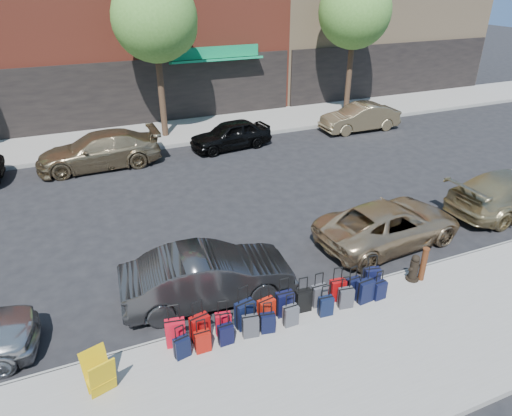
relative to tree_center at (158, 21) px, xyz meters
name	(u,v)px	position (x,y,z in m)	size (l,w,h in m)	color
ground	(217,227)	(-0.64, -9.50, -5.41)	(120.00, 120.00, 0.00)	black
sidewalk_near	(318,368)	(-0.64, -16.00, -5.34)	(60.00, 4.00, 0.15)	gray
sidewalk_far	(154,135)	(-0.64, 0.50, -5.34)	(60.00, 4.00, 0.15)	gray
curb_near	(277,309)	(-0.64, -13.98, -5.34)	(60.00, 0.08, 0.15)	gray
curb_far	(163,148)	(-0.64, -1.52, -5.34)	(60.00, 0.08, 0.15)	gray
tree_center	(158,21)	(0.00, 0.00, 0.00)	(3.80, 3.80, 7.27)	black
tree_right	(357,14)	(10.50, 0.00, 0.00)	(3.80, 3.80, 7.27)	black
suitcase_front_0	(176,333)	(-3.18, -14.25, -4.94)	(0.46, 0.30, 1.02)	#AD0B1B
suitcase_front_1	(200,328)	(-2.65, -14.30, -4.95)	(0.45, 0.31, 1.00)	maroon
suitcase_front_2	(223,323)	(-2.12, -14.32, -4.99)	(0.38, 0.26, 0.85)	#A10A18
suitcase_front_3	(245,314)	(-1.59, -14.30, -4.93)	(0.48, 0.33, 1.06)	black
suitcase_front_4	(266,310)	(-1.07, -14.31, -4.97)	(0.42, 0.28, 0.94)	#9C170A
suitcase_front_5	(285,304)	(-0.58, -14.29, -4.95)	(0.42, 0.24, 0.99)	black
suitcase_front_6	(303,300)	(-0.11, -14.32, -4.98)	(0.39, 0.24, 0.91)	black
suitcase_front_7	(319,295)	(0.33, -14.30, -4.98)	(0.37, 0.21, 0.90)	#3C3B40
suitcase_front_8	(338,290)	(0.85, -14.29, -4.98)	(0.40, 0.25, 0.91)	maroon
suitcase_front_9	(353,287)	(1.28, -14.34, -4.99)	(0.37, 0.22, 0.85)	black
suitcase_front_10	(371,279)	(1.88, -14.25, -4.96)	(0.44, 0.30, 0.96)	black
suitcase_back_0	(182,347)	(-3.14, -14.64, -5.02)	(0.36, 0.25, 0.78)	black
suitcase_back_1	(202,341)	(-2.70, -14.65, -5.01)	(0.33, 0.19, 0.80)	maroon
suitcase_back_2	(226,334)	(-2.17, -14.64, -5.02)	(0.33, 0.20, 0.78)	black
suitcase_back_3	(250,326)	(-1.59, -14.63, -5.00)	(0.38, 0.26, 0.84)	#343438
suitcase_back_4	(268,323)	(-1.19, -14.66, -5.02)	(0.35, 0.25, 0.77)	black
suitcase_back_5	(291,315)	(-0.61, -14.65, -5.01)	(0.34, 0.20, 0.81)	#3E3E43
suitcase_back_7	(326,306)	(0.30, -14.67, -5.01)	(0.35, 0.22, 0.79)	black
suitcase_back_8	(346,298)	(0.89, -14.61, -5.00)	(0.38, 0.25, 0.84)	#36353A
suitcase_back_9	(365,291)	(1.44, -14.61, -4.96)	(0.42, 0.27, 0.96)	black
suitcase_back_10	(379,290)	(1.83, -14.66, -5.02)	(0.34, 0.21, 0.78)	black
fire_hydrant	(414,268)	(3.12, -14.37, -4.91)	(0.39, 0.34, 0.75)	black
bollard	(424,264)	(3.33, -14.45, -4.77)	(0.18, 0.18, 0.96)	#38190C
display_rack	(100,374)	(-4.80, -14.91, -4.82)	(0.63, 0.67, 0.90)	#CA9F0B
car_near_1	(208,276)	(-1.99, -12.86, -4.71)	(1.48, 4.25, 1.40)	#2F2F31
car_near_2	(389,224)	(3.85, -12.38, -4.77)	(2.12, 4.60, 1.28)	tan
car_far_1	(99,150)	(-3.52, -2.64, -4.68)	(2.04, 5.02, 1.46)	#8F7A58
car_far_2	(231,135)	(2.36, -2.61, -4.76)	(1.53, 3.81, 1.30)	black
car_far_3	(360,117)	(9.43, -2.67, -4.73)	(1.44, 4.12, 1.36)	#98845D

